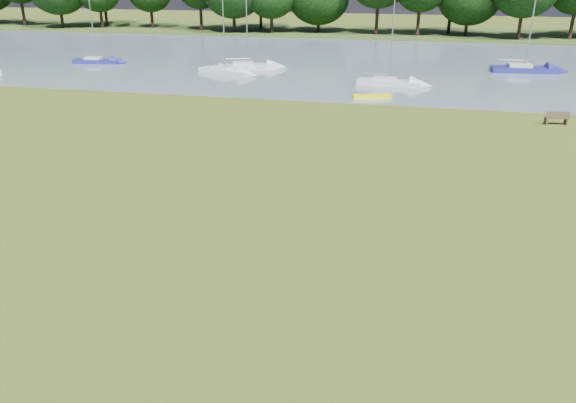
% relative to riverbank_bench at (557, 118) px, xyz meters
% --- Properties ---
extents(ground, '(220.00, 220.00, 0.00)m').
position_rel_riverbank_bench_xyz_m(ground, '(-15.20, -18.73, -0.48)').
color(ground, brown).
extents(river, '(220.00, 40.00, 0.10)m').
position_rel_riverbank_bench_xyz_m(river, '(-15.20, 23.27, -0.48)').
color(river, gray).
rests_on(river, ground).
extents(far_bank, '(220.00, 20.00, 0.40)m').
position_rel_riverbank_bench_xyz_m(far_bank, '(-15.20, 53.27, -0.48)').
color(far_bank, '#4C6626').
rests_on(far_bank, ground).
extents(riverbank_bench, '(1.59, 0.72, 0.95)m').
position_rel_riverbank_bench_xyz_m(riverbank_bench, '(0.00, 0.00, 0.00)').
color(riverbank_bench, brown).
rests_on(riverbank_bench, ground).
extents(kayak, '(3.16, 1.67, 0.31)m').
position_rel_riverbank_bench_xyz_m(kayak, '(-12.81, 5.27, -0.27)').
color(kayak, '#FFF915').
rests_on(kayak, river).
extents(sailboat_1, '(5.77, 2.12, 7.74)m').
position_rel_riverbank_bench_xyz_m(sailboat_1, '(-11.83, 10.97, -0.02)').
color(sailboat_1, silver).
rests_on(sailboat_1, river).
extents(sailboat_2, '(5.86, 3.34, 7.90)m').
position_rel_riverbank_bench_xyz_m(sailboat_2, '(-27.93, 13.32, -0.02)').
color(sailboat_2, silver).
rests_on(sailboat_2, river).
extents(sailboat_3, '(6.21, 3.42, 6.74)m').
position_rel_riverbank_bench_xyz_m(sailboat_3, '(-26.52, 16.28, 0.01)').
color(sailboat_3, silver).
rests_on(sailboat_3, river).
extents(sailboat_5, '(6.51, 2.40, 8.32)m').
position_rel_riverbank_bench_xyz_m(sailboat_5, '(0.96, 20.56, 0.07)').
color(sailboat_5, navy).
rests_on(sailboat_5, river).
extents(sailboat_6, '(5.13, 2.08, 6.57)m').
position_rel_riverbank_bench_xyz_m(sailboat_6, '(-43.63, 16.17, -0.02)').
color(sailboat_6, navy).
rests_on(sailboat_6, river).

